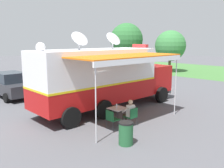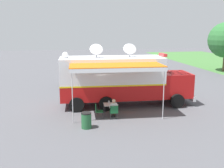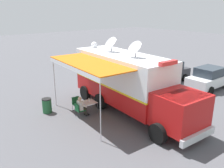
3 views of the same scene
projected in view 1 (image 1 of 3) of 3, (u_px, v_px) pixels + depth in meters
ground_plane at (96, 111)px, 13.96m from camera, size 100.00×100.00×0.00m
lot_stripe at (91, 98)px, 17.09m from camera, size 0.40×4.80×0.01m
command_truck at (106, 76)px, 14.09m from camera, size 5.18×9.62×4.53m
folding_table at (118, 109)px, 12.01m from camera, size 0.84×0.84×0.73m
water_bottle at (117, 106)px, 11.97m from camera, size 0.07×0.07×0.22m
folding_chair_at_table at (132, 115)px, 11.57m from camera, size 0.51×0.51×0.87m
folding_chair_beside_table at (112, 118)px, 11.17m from camera, size 0.51×0.51×0.87m
seated_responder at (129, 112)px, 11.68m from camera, size 0.68×0.57×1.25m
trash_bin at (126, 133)px, 9.49m from camera, size 0.57×0.57×0.91m
car_behind_truck at (11, 85)px, 17.29m from camera, size 4.25×2.11×1.76m
car_far_corner at (45, 78)px, 20.35m from camera, size 4.21×2.04×1.76m
tree_far_left at (127, 40)px, 33.77m from camera, size 4.49×4.49×6.25m
tree_left_of_centre at (170, 46)px, 30.66m from camera, size 3.80×3.80×5.16m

